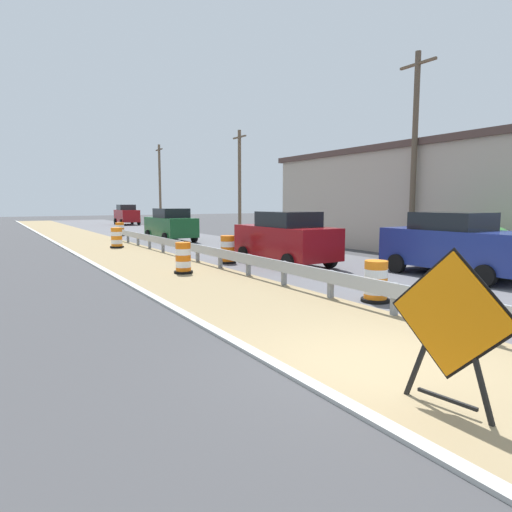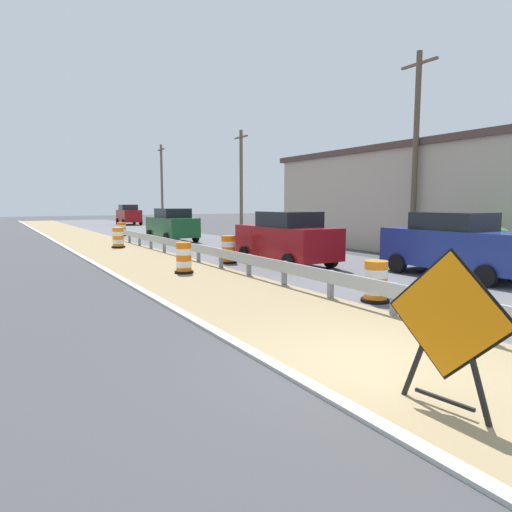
{
  "view_description": "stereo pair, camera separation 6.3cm",
  "coord_description": "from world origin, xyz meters",
  "px_view_note": "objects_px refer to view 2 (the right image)",
  "views": [
    {
      "loc": [
        -4.83,
        -4.52,
        2.39
      ],
      "look_at": [
        1.22,
        5.47,
        0.99
      ],
      "focal_mm": 31.6,
      "sensor_mm": 36.0,
      "label": 1
    },
    {
      "loc": [
        -4.77,
        -4.55,
        2.39
      ],
      "look_at": [
        1.22,
        5.47,
        0.99
      ],
      "focal_mm": 31.6,
      "sensor_mm": 36.0,
      "label": 2
    }
  ],
  "objects_px": {
    "car_lead_near_lane": "(286,238)",
    "traffic_barrel_nearest": "(376,283)",
    "utility_pole_mid": "(241,181)",
    "utility_pole_far": "(162,184)",
    "traffic_barrel_farther": "(122,230)",
    "traffic_barrel_far": "(118,239)",
    "traffic_barrel_close": "(184,259)",
    "traffic_barrel_mid": "(228,251)",
    "car_mid_far_lane": "(457,245)",
    "utility_pole_near": "(415,153)",
    "car_lead_far_lane": "(172,225)",
    "warning_sign_diamond": "(447,322)",
    "car_trailing_near_lane": "(129,215)"
  },
  "relations": [
    {
      "from": "car_mid_far_lane",
      "to": "car_lead_far_lane",
      "type": "bearing_deg",
      "value": -172.04
    },
    {
      "from": "traffic_barrel_close",
      "to": "traffic_barrel_mid",
      "type": "bearing_deg",
      "value": 31.11
    },
    {
      "from": "traffic_barrel_nearest",
      "to": "traffic_barrel_farther",
      "type": "bearing_deg",
      "value": 89.25
    },
    {
      "from": "traffic_barrel_close",
      "to": "utility_pole_near",
      "type": "height_order",
      "value": "utility_pole_near"
    },
    {
      "from": "traffic_barrel_close",
      "to": "utility_pole_far",
      "type": "relative_size",
      "value": 0.13
    },
    {
      "from": "car_trailing_near_lane",
      "to": "car_mid_far_lane",
      "type": "relative_size",
      "value": 0.88
    },
    {
      "from": "traffic_barrel_nearest",
      "to": "utility_pole_mid",
      "type": "height_order",
      "value": "utility_pole_mid"
    },
    {
      "from": "traffic_barrel_mid",
      "to": "utility_pole_mid",
      "type": "height_order",
      "value": "utility_pole_mid"
    },
    {
      "from": "traffic_barrel_far",
      "to": "traffic_barrel_farther",
      "type": "distance_m",
      "value": 8.79
    },
    {
      "from": "car_lead_far_lane",
      "to": "utility_pole_near",
      "type": "relative_size",
      "value": 0.52
    },
    {
      "from": "traffic_barrel_nearest",
      "to": "traffic_barrel_mid",
      "type": "xyz_separation_m",
      "value": [
        0.16,
        7.98,
        0.04
      ]
    },
    {
      "from": "traffic_barrel_nearest",
      "to": "traffic_barrel_far",
      "type": "bearing_deg",
      "value": 97.03
    },
    {
      "from": "warning_sign_diamond",
      "to": "car_mid_far_lane",
      "type": "height_order",
      "value": "car_mid_far_lane"
    },
    {
      "from": "car_lead_near_lane",
      "to": "traffic_barrel_nearest",
      "type": "bearing_deg",
      "value": 162.81
    },
    {
      "from": "traffic_barrel_far",
      "to": "utility_pole_far",
      "type": "bearing_deg",
      "value": 65.04
    },
    {
      "from": "traffic_barrel_farther",
      "to": "traffic_barrel_close",
      "type": "bearing_deg",
      "value": -98.12
    },
    {
      "from": "traffic_barrel_close",
      "to": "traffic_barrel_mid",
      "type": "xyz_separation_m",
      "value": [
        2.46,
        1.48,
        0.02
      ]
    },
    {
      "from": "utility_pole_near",
      "to": "traffic_barrel_farther",
      "type": "bearing_deg",
      "value": 111.36
    },
    {
      "from": "warning_sign_diamond",
      "to": "car_lead_far_lane",
      "type": "distance_m",
      "value": 23.92
    },
    {
      "from": "car_lead_far_lane",
      "to": "utility_pole_far",
      "type": "distance_m",
      "value": 19.72
    },
    {
      "from": "traffic_barrel_close",
      "to": "traffic_barrel_far",
      "type": "relative_size",
      "value": 0.99
    },
    {
      "from": "utility_pole_near",
      "to": "utility_pole_mid",
      "type": "height_order",
      "value": "utility_pole_near"
    },
    {
      "from": "traffic_barrel_farther",
      "to": "car_lead_far_lane",
      "type": "xyz_separation_m",
      "value": [
        1.54,
        -6.07,
        0.58
      ]
    },
    {
      "from": "car_lead_far_lane",
      "to": "utility_pole_far",
      "type": "relative_size",
      "value": 0.55
    },
    {
      "from": "traffic_barrel_mid",
      "to": "utility_pole_mid",
      "type": "relative_size",
      "value": 0.14
    },
    {
      "from": "traffic_barrel_nearest",
      "to": "traffic_barrel_far",
      "type": "distance_m",
      "value": 16.52
    },
    {
      "from": "traffic_barrel_close",
      "to": "car_lead_near_lane",
      "type": "bearing_deg",
      "value": -1.66
    },
    {
      "from": "car_lead_far_lane",
      "to": "traffic_barrel_close",
      "type": "bearing_deg",
      "value": 160.03
    },
    {
      "from": "car_mid_far_lane",
      "to": "utility_pole_mid",
      "type": "xyz_separation_m",
      "value": [
        3.23,
        20.06,
        2.9
      ]
    },
    {
      "from": "warning_sign_diamond",
      "to": "utility_pole_mid",
      "type": "height_order",
      "value": "utility_pole_mid"
    },
    {
      "from": "warning_sign_diamond",
      "to": "utility_pole_near",
      "type": "relative_size",
      "value": 0.22
    },
    {
      "from": "car_trailing_near_lane",
      "to": "utility_pole_mid",
      "type": "height_order",
      "value": "utility_pole_mid"
    },
    {
      "from": "car_lead_near_lane",
      "to": "utility_pole_mid",
      "type": "bearing_deg",
      "value": -24.3
    },
    {
      "from": "traffic_barrel_mid",
      "to": "car_lead_near_lane",
      "type": "distance_m",
      "value": 2.36
    },
    {
      "from": "traffic_barrel_close",
      "to": "car_lead_near_lane",
      "type": "xyz_separation_m",
      "value": [
        4.11,
        -0.12,
        0.55
      ]
    },
    {
      "from": "traffic_barrel_close",
      "to": "traffic_barrel_farther",
      "type": "relative_size",
      "value": 1.09
    },
    {
      "from": "traffic_barrel_close",
      "to": "traffic_barrel_farther",
      "type": "height_order",
      "value": "traffic_barrel_close"
    },
    {
      "from": "traffic_barrel_nearest",
      "to": "car_mid_far_lane",
      "type": "bearing_deg",
      "value": 15.38
    },
    {
      "from": "warning_sign_diamond",
      "to": "car_lead_near_lane",
      "type": "xyz_separation_m",
      "value": [
        5.34,
        10.89,
        -0.02
      ]
    },
    {
      "from": "car_lead_near_lane",
      "to": "car_mid_far_lane",
      "type": "height_order",
      "value": "car_mid_far_lane"
    },
    {
      "from": "traffic_barrel_farther",
      "to": "car_lead_near_lane",
      "type": "height_order",
      "value": "car_lead_near_lane"
    },
    {
      "from": "utility_pole_near",
      "to": "traffic_barrel_close",
      "type": "bearing_deg",
      "value": 174.8
    },
    {
      "from": "car_lead_far_lane",
      "to": "car_trailing_near_lane",
      "type": "bearing_deg",
      "value": -9.76
    },
    {
      "from": "traffic_barrel_close",
      "to": "car_mid_far_lane",
      "type": "height_order",
      "value": "car_mid_far_lane"
    },
    {
      "from": "utility_pole_near",
      "to": "utility_pole_far",
      "type": "bearing_deg",
      "value": 90.26
    },
    {
      "from": "utility_pole_mid",
      "to": "utility_pole_far",
      "type": "bearing_deg",
      "value": 91.71
    },
    {
      "from": "traffic_barrel_nearest",
      "to": "traffic_barrel_farther",
      "type": "distance_m",
      "value": 24.87
    },
    {
      "from": "utility_pole_far",
      "to": "car_mid_far_lane",
      "type": "bearing_deg",
      "value": -94.38
    },
    {
      "from": "warning_sign_diamond",
      "to": "car_lead_far_lane",
      "type": "height_order",
      "value": "car_lead_far_lane"
    },
    {
      "from": "traffic_barrel_far",
      "to": "car_lead_far_lane",
      "type": "relative_size",
      "value": 0.24
    }
  ]
}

